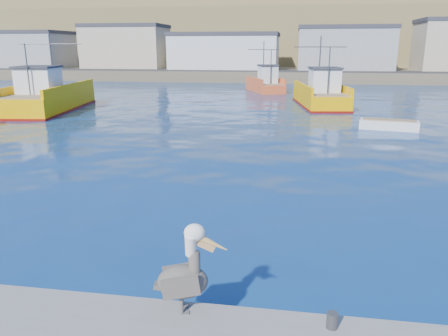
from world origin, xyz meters
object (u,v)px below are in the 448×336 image
at_px(trawler_yellow_b, 321,95).
at_px(boat_orange, 265,83).
at_px(trawler_yellow_a, 48,98).
at_px(pelican, 185,274).
at_px(skiff_mid, 389,125).

xyz_separation_m(trawler_yellow_b, boat_orange, (-5.99, 12.82, 0.02)).
distance_m(trawler_yellow_a, pelican, 33.79).
height_order(trawler_yellow_b, boat_orange, trawler_yellow_b).
height_order(trawler_yellow_a, boat_orange, trawler_yellow_a).
bearing_deg(pelican, boat_orange, 92.10).
distance_m(trawler_yellow_b, boat_orange, 14.15).
bearing_deg(trawler_yellow_b, boat_orange, 115.06).
bearing_deg(trawler_yellow_b, pelican, -96.97).
bearing_deg(boat_orange, skiff_mid, -67.98).
distance_m(trawler_yellow_a, trawler_yellow_b, 24.32).
xyz_separation_m(skiff_mid, pelican, (-8.15, -23.11, 0.98)).
height_order(trawler_yellow_b, skiff_mid, trawler_yellow_b).
bearing_deg(pelican, trawler_yellow_b, 83.03).
relative_size(trawler_yellow_a, boat_orange, 1.54).
xyz_separation_m(boat_orange, skiff_mid, (9.89, -24.45, -0.75)).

